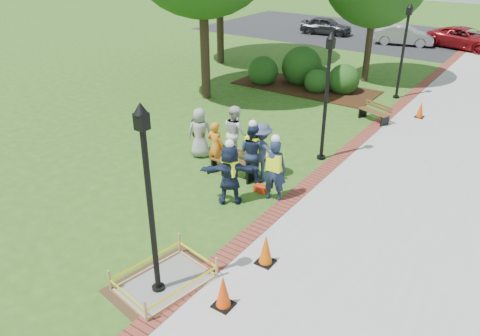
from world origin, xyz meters
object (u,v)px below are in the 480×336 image
Objects in this scene: hivis_worker_b at (275,168)px; hivis_worker_a at (230,172)px; wet_concrete_pad at (164,276)px; bench_near at (234,168)px; lamp_near at (149,190)px; hivis_worker_c at (252,150)px; cone_front at (223,292)px.

hivis_worker_a is at bearing -136.99° from hivis_worker_b.
bench_near is (-1.73, 5.08, 0.04)m from wet_concrete_pad.
hivis_worker_b is (1.79, -0.55, 0.72)m from bench_near.
bench_near is at bearing 108.16° from lamp_near.
hivis_worker_a is 1.60m from hivis_worker_c.
hivis_worker_a is at bearing 102.70° from lamp_near.
bench_near is at bearing -165.13° from hivis_worker_c.
bench_near is 0.80× the size of hivis_worker_c.
lamp_near is 4.25m from hivis_worker_a.
hivis_worker_c is at bearing 117.26° from cone_front.
cone_front is 5.72m from hivis_worker_c.
cone_front is 0.40× the size of hivis_worker_c.
bench_near reaches higher than wet_concrete_pad.
lamp_near is 4.97m from hivis_worker_b.
hivis_worker_a reaches higher than bench_near.
cone_front is 0.39× the size of hivis_worker_b.
hivis_worker_c reaches higher than wet_concrete_pad.
wet_concrete_pad is 5.36m from bench_near.
hivis_worker_c reaches higher than bench_near.
hivis_worker_b is at bearing -17.00° from bench_near.
wet_concrete_pad is 4.59m from hivis_worker_b.
hivis_worker_b reaches higher than bench_near.
cone_front is 0.19× the size of lamp_near.
lamp_near reaches higher than hivis_worker_c.
wet_concrete_pad is 5.41m from hivis_worker_c.
hivis_worker_b is 1.40m from hivis_worker_c.
wet_concrete_pad is at bearing -173.09° from cone_front.
bench_near is 0.80× the size of hivis_worker_a.
hivis_worker_c is (-2.61, 5.06, 0.59)m from cone_front.
cone_front is 4.23m from hivis_worker_a.
lamp_near is 5.77m from hivis_worker_c.
bench_near is 1.98× the size of cone_front.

